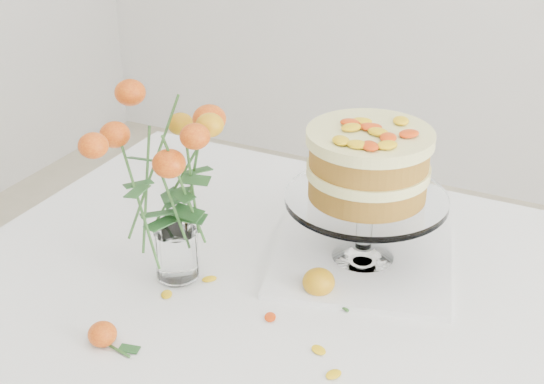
% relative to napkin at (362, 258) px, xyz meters
% --- Properties ---
extents(table, '(1.43, 0.93, 0.76)m').
position_rel_napkin_xyz_m(table, '(0.05, -0.12, -0.09)').
color(table, tan).
rests_on(table, ground).
extents(napkin, '(0.37, 0.37, 0.01)m').
position_rel_napkin_xyz_m(napkin, '(0.00, 0.00, 0.00)').
color(napkin, white).
rests_on(napkin, table).
extents(cake_stand, '(0.28, 0.28, 0.25)m').
position_rel_napkin_xyz_m(cake_stand, '(-0.00, 0.00, 0.17)').
color(cake_stand, white).
rests_on(cake_stand, napkin).
extents(rose_vase, '(0.31, 0.31, 0.36)m').
position_rel_napkin_xyz_m(rose_vase, '(-0.26, -0.19, 0.21)').
color(rose_vase, white).
rests_on(rose_vase, table).
extents(loose_rose_near, '(0.09, 0.06, 0.05)m').
position_rel_napkin_xyz_m(loose_rose_near, '(-0.03, -0.13, 0.02)').
color(loose_rose_near, orange).
rests_on(loose_rose_near, table).
extents(loose_rose_far, '(0.08, 0.04, 0.04)m').
position_rel_napkin_xyz_m(loose_rose_far, '(-0.27, -0.39, 0.01)').
color(loose_rose_far, '#BB2909').
rests_on(loose_rose_far, table).
extents(stray_petal_a, '(0.03, 0.02, 0.00)m').
position_rel_napkin_xyz_m(stray_petal_a, '(-0.07, -0.22, -0.00)').
color(stray_petal_a, yellow).
rests_on(stray_petal_a, table).
extents(stray_petal_b, '(0.03, 0.02, 0.00)m').
position_rel_napkin_xyz_m(stray_petal_b, '(0.03, -0.26, -0.00)').
color(stray_petal_b, yellow).
rests_on(stray_petal_b, table).
extents(stray_petal_c, '(0.03, 0.02, 0.00)m').
position_rel_napkin_xyz_m(stray_petal_c, '(0.07, -0.30, -0.00)').
color(stray_petal_c, yellow).
rests_on(stray_petal_c, table).
extents(stray_petal_d, '(0.03, 0.02, 0.00)m').
position_rel_napkin_xyz_m(stray_petal_d, '(-0.21, -0.17, -0.00)').
color(stray_petal_d, yellow).
rests_on(stray_petal_d, table).
extents(stray_petal_e, '(0.03, 0.02, 0.00)m').
position_rel_napkin_xyz_m(stray_petal_e, '(-0.25, -0.24, -0.00)').
color(stray_petal_e, yellow).
rests_on(stray_petal_e, table).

